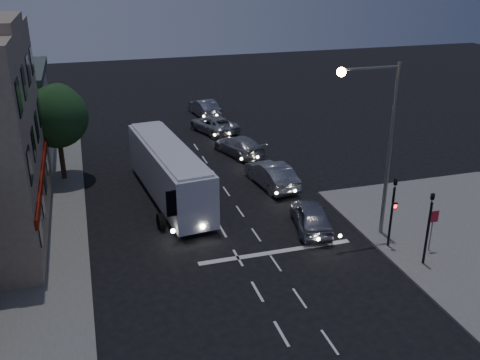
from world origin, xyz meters
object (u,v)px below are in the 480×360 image
object	(u,v)px
tour_bus	(169,171)
car_sedan_b	(239,146)
car_extra	(204,108)
traffic_signal_main	(393,205)
regulatory_sign	(433,224)
car_sedan_a	(272,174)
car_sedan_c	(214,124)
car_suv	(311,217)
streetlight	(380,132)
traffic_signal_side	(429,220)
street_tree	(56,114)

from	to	relation	value
tour_bus	car_sedan_b	world-z (taller)	tour_bus
car_extra	traffic_signal_main	distance (m)	27.08
car_extra	regulatory_sign	bearing A→B (deg)	91.45
car_sedan_a	car_sedan_c	size ratio (longest dim) A/B	0.96
car_suv	car_sedan_b	size ratio (longest dim) A/B	0.89
car_suv	car_sedan_a	distance (m)	6.20
car_extra	car_sedan_a	bearing A→B (deg)	82.33
tour_bus	car_suv	bearing A→B (deg)	-49.21
car_sedan_c	regulatory_sign	size ratio (longest dim) A/B	2.31
car_suv	traffic_signal_main	world-z (taller)	traffic_signal_main
tour_bus	car_sedan_a	distance (m)	6.68
car_suv	streetlight	xyz separation A→B (m)	(2.69, -1.60, 4.99)
car_suv	traffic_signal_side	distance (m)	6.41
street_tree	regulatory_sign	bearing A→B (deg)	-41.08
car_suv	traffic_signal_side	xyz separation A→B (m)	(3.65, -5.00, 1.68)
traffic_signal_side	streetlight	bearing A→B (deg)	105.70
car_sedan_c	car_extra	xyz separation A→B (m)	(0.41, 5.33, 0.07)
car_suv	traffic_signal_main	size ratio (longest dim) A/B	1.06
tour_bus	car_sedan_c	size ratio (longest dim) A/B	2.22
car_extra	traffic_signal_main	xyz separation A→B (m)	(3.32, -26.83, 1.65)
car_sedan_a	traffic_signal_main	world-z (taller)	traffic_signal_main
traffic_signal_main	car_sedan_b	bearing A→B (deg)	101.85
car_sedan_b	street_tree	distance (m)	13.17
tour_bus	traffic_signal_side	xyz separation A→B (m)	(10.28, -11.16, 0.58)
car_extra	regulatory_sign	distance (m)	28.31
car_suv	car_sedan_c	xyz separation A→B (m)	(-0.78, 18.48, -0.03)
traffic_signal_main	street_tree	world-z (taller)	street_tree
car_sedan_b	traffic_signal_main	bearing A→B (deg)	85.20
tour_bus	traffic_signal_side	distance (m)	15.18
car_suv	streetlight	world-z (taller)	streetlight
car_sedan_c	traffic_signal_side	world-z (taller)	traffic_signal_side
traffic_signal_main	regulatory_sign	world-z (taller)	traffic_signal_main
tour_bus	street_tree	xyz separation A→B (m)	(-6.22, 5.07, 2.66)
car_sedan_b	car_extra	xyz separation A→B (m)	(-0.06, 11.27, 0.06)
car_sedan_c	traffic_signal_side	distance (m)	23.96
car_sedan_b	car_extra	distance (m)	11.27
traffic_signal_main	street_tree	size ratio (longest dim) A/B	0.66
streetlight	street_tree	size ratio (longest dim) A/B	1.45
car_extra	traffic_signal_side	size ratio (longest dim) A/B	1.14
car_sedan_b	traffic_signal_side	world-z (taller)	traffic_signal_side
traffic_signal_side	car_extra	bearing A→B (deg)	97.95
tour_bus	car_suv	size ratio (longest dim) A/B	2.59
traffic_signal_main	streetlight	bearing A→B (deg)	100.20
car_sedan_a	traffic_signal_main	size ratio (longest dim) A/B	1.19
traffic_signal_main	streetlight	distance (m)	3.61
car_suv	car_sedan_c	size ratio (longest dim) A/B	0.86
car_suv	car_sedan_c	bearing A→B (deg)	-75.41
car_sedan_b	car_sedan_c	size ratio (longest dim) A/B	0.96
traffic_signal_main	streetlight	world-z (taller)	streetlight
car_sedan_c	traffic_signal_side	bearing A→B (deg)	82.16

